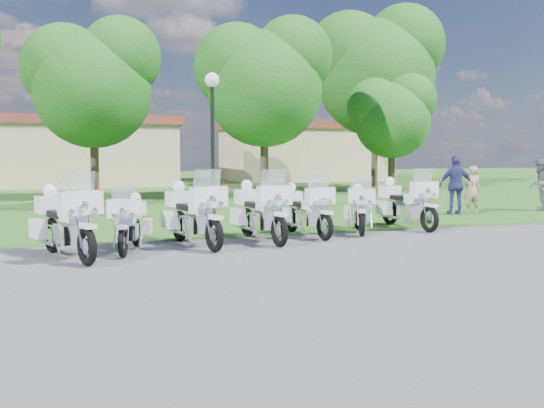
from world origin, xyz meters
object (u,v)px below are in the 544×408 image
object	(u,v)px
bystander_a	(472,190)
lamp_post	(212,110)
motorcycle_2	(193,213)
motorcycle_6	(406,203)
motorcycle_4	(305,209)
bystander_b	(539,185)
bystander_c	(456,185)
motorcycle_1	(131,222)
motorcycle_5	(359,208)
motorcycle_0	(65,221)
motorcycle_3	(260,210)

from	to	relation	value
bystander_a	lamp_post	bearing A→B (deg)	5.10
motorcycle_2	motorcycle_6	world-z (taller)	motorcycle_2
motorcycle_4	bystander_b	xyz separation A→B (m)	(10.02, 3.26, 0.25)
motorcycle_2	bystander_a	xyz separation A→B (m)	(9.95, 3.68, 0.08)
bystander_c	motorcycle_2	bearing A→B (deg)	37.34
motorcycle_4	bystander_c	distance (m)	7.17
motorcycle_1	bystander_c	xyz separation A→B (m)	(10.77, 4.06, 0.36)
motorcycle_1	motorcycle_2	size ratio (longest dim) A/B	0.83
motorcycle_5	bystander_b	bearing A→B (deg)	-138.38
motorcycle_4	bystander_c	bearing A→B (deg)	-162.94
motorcycle_4	bystander_c	size ratio (longest dim) A/B	1.20
motorcycle_4	motorcycle_5	world-z (taller)	motorcycle_4
motorcycle_0	lamp_post	bearing A→B (deg)	-146.80
motorcycle_3	lamp_post	bearing A→B (deg)	-96.49
motorcycle_3	bystander_b	distance (m)	11.94
motorcycle_2	bystander_c	bearing A→B (deg)	-171.31
motorcycle_1	lamp_post	size ratio (longest dim) A/B	0.47
motorcycle_6	lamp_post	bearing A→B (deg)	-45.37
motorcycle_1	bystander_c	world-z (taller)	bystander_c
motorcycle_2	bystander_b	distance (m)	13.55
motorcycle_1	motorcycle_6	xyz separation A→B (m)	(7.43, 1.55, 0.09)
motorcycle_1	bystander_c	distance (m)	11.52
motorcycle_2	bystander_b	bearing A→B (deg)	-176.10
motorcycle_2	lamp_post	size ratio (longest dim) A/B	0.56
motorcycle_0	bystander_c	xyz separation A→B (m)	(12.06, 4.57, 0.24)
motorcycle_1	motorcycle_2	xyz separation A→B (m)	(1.37, 0.27, 0.12)
lamp_post	motorcycle_1	bearing A→B (deg)	-118.92
motorcycle_4	bystander_a	world-z (taller)	bystander_a
motorcycle_6	bystander_b	bearing A→B (deg)	-163.82
motorcycle_6	motorcycle_3	bearing A→B (deg)	7.71
motorcycle_5	bystander_b	size ratio (longest dim) A/B	1.15
motorcycle_5	motorcycle_6	world-z (taller)	motorcycle_6
bystander_a	motorcycle_3	bearing A→B (deg)	36.78
bystander_b	lamp_post	bearing A→B (deg)	-47.68
motorcycle_1	lamp_post	bearing A→B (deg)	-104.26
motorcycle_6	bystander_c	xyz separation A→B (m)	(3.34, 2.51, 0.27)
motorcycle_0	motorcycle_2	bearing A→B (deg)	175.53
lamp_post	bystander_a	xyz separation A→B (m)	(8.38, -1.37, -2.54)
motorcycle_4	bystander_b	size ratio (longest dim) A/B	1.28
motorcycle_0	lamp_post	size ratio (longest dim) A/B	0.55
motorcycle_5	motorcycle_3	bearing A→B (deg)	35.46
motorcycle_0	bystander_b	size ratio (longest dim) A/B	1.36
motorcycle_3	motorcycle_4	bearing A→B (deg)	-166.41
motorcycle_2	motorcycle_6	xyz separation A→B (m)	(6.06, 1.28, -0.03)
motorcycle_4	bystander_b	distance (m)	10.54
bystander_b	bystander_c	xyz separation A→B (m)	(-3.54, -0.21, 0.06)
motorcycle_2	motorcycle_3	size ratio (longest dim) A/B	1.00
motorcycle_6	motorcycle_5	bearing A→B (deg)	6.57
motorcycle_6	lamp_post	world-z (taller)	lamp_post
motorcycle_2	motorcycle_6	distance (m)	6.20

